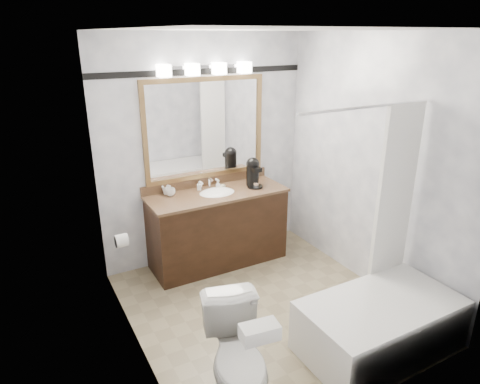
# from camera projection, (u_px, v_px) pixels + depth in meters

# --- Properties ---
(room) EXTENTS (2.42, 2.62, 2.52)m
(room) POSITION_uv_depth(u_px,v_px,m) (268.00, 185.00, 3.67)
(room) COLOR gray
(room) RESTS_ON ground
(vanity) EXTENTS (1.53, 0.58, 0.97)m
(vanity) POSITION_uv_depth(u_px,v_px,m) (218.00, 226.00, 4.79)
(vanity) COLOR black
(vanity) RESTS_ON ground
(mirror) EXTENTS (1.40, 0.04, 1.10)m
(mirror) POSITION_uv_depth(u_px,v_px,m) (205.00, 129.00, 4.64)
(mirror) COLOR olive
(mirror) RESTS_ON room
(vanity_light_bar) EXTENTS (1.02, 0.14, 0.12)m
(vanity_light_bar) POSITION_uv_depth(u_px,v_px,m) (206.00, 69.00, 4.37)
(vanity_light_bar) COLOR silver
(vanity_light_bar) RESTS_ON room
(accent_stripe) EXTENTS (2.40, 0.01, 0.06)m
(accent_stripe) POSITION_uv_depth(u_px,v_px,m) (203.00, 72.00, 4.44)
(accent_stripe) COLOR black
(accent_stripe) RESTS_ON room
(bathtub) EXTENTS (1.30, 0.75, 1.96)m
(bathtub) POSITION_uv_depth(u_px,v_px,m) (380.00, 317.00, 3.52)
(bathtub) COLOR white
(bathtub) RESTS_ON ground
(tp_roll) EXTENTS (0.11, 0.12, 0.12)m
(tp_roll) POSITION_uv_depth(u_px,v_px,m) (122.00, 241.00, 3.89)
(tp_roll) COLOR white
(tp_roll) RESTS_ON room
(toilet) EXTENTS (0.59, 0.80, 0.74)m
(toilet) POSITION_uv_depth(u_px,v_px,m) (238.00, 359.00, 2.94)
(toilet) COLOR white
(toilet) RESTS_ON ground
(tissue_box) EXTENTS (0.25, 0.16, 0.10)m
(tissue_box) POSITION_uv_depth(u_px,v_px,m) (260.00, 332.00, 2.57)
(tissue_box) COLOR white
(tissue_box) RESTS_ON toilet
(coffee_maker) EXTENTS (0.17, 0.22, 0.33)m
(coffee_maker) POSITION_uv_depth(u_px,v_px,m) (253.00, 172.00, 4.78)
(coffee_maker) COLOR black
(coffee_maker) RESTS_ON vanity
(cup_left) EXTENTS (0.14, 0.14, 0.08)m
(cup_left) POSITION_uv_depth(u_px,v_px,m) (170.00, 192.00, 4.53)
(cup_left) COLOR white
(cup_left) RESTS_ON vanity
(cup_right) EXTENTS (0.11, 0.11, 0.09)m
(cup_right) POSITION_uv_depth(u_px,v_px,m) (166.00, 190.00, 4.58)
(cup_right) COLOR white
(cup_right) RESTS_ON vanity
(soap_bottle_a) EXTENTS (0.06, 0.06, 0.10)m
(soap_bottle_a) POSITION_uv_depth(u_px,v_px,m) (199.00, 186.00, 4.70)
(soap_bottle_a) COLOR white
(soap_bottle_a) RESTS_ON vanity
(soap_bottle_b) EXTENTS (0.07, 0.07, 0.07)m
(soap_bottle_b) POSITION_uv_depth(u_px,v_px,m) (218.00, 184.00, 4.78)
(soap_bottle_b) COLOR white
(soap_bottle_b) RESTS_ON vanity
(soap_bar) EXTENTS (0.09, 0.07, 0.02)m
(soap_bar) POSITION_uv_depth(u_px,v_px,m) (222.00, 186.00, 4.79)
(soap_bar) COLOR beige
(soap_bar) RESTS_ON vanity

